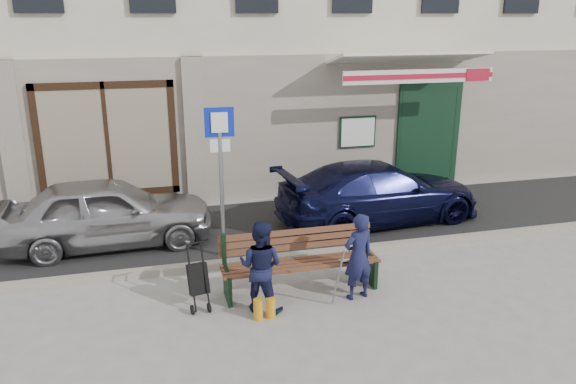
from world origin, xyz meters
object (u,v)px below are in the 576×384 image
object	(u,v)px
parking_sign	(221,160)
bench	(298,263)
car_navy	(379,192)
man	(358,257)
stroller	(198,280)
woman	(261,266)
car_silver	(107,212)

from	to	relation	value
parking_sign	bench	size ratio (longest dim) A/B	1.09
car_navy	man	distance (m)	3.37
parking_sign	man	distance (m)	2.82
man	stroller	distance (m)	2.33
bench	woman	distance (m)	0.80
car_navy	man	world-z (taller)	man
car_silver	stroller	size ratio (longest dim) A/B	3.88
parking_sign	bench	distance (m)	2.20
car_navy	bench	distance (m)	3.50
car_silver	parking_sign	size ratio (longest dim) A/B	1.42
car_navy	parking_sign	world-z (taller)	parking_sign
man	car_silver	bearing A→B (deg)	-52.78
man	stroller	size ratio (longest dim) A/B	1.38
bench	man	distance (m)	0.92
bench	man	bearing A→B (deg)	-27.92
stroller	car_navy	bearing A→B (deg)	22.32
car_silver	stroller	world-z (taller)	car_silver
car_navy	man	bearing A→B (deg)	145.32
car_silver	bench	distance (m)	3.85
man	woman	xyz separation A→B (m)	(-1.45, 0.01, 0.01)
car_navy	bench	xyz separation A→B (m)	(-2.41, -2.54, -0.15)
car_navy	stroller	world-z (taller)	car_navy
man	woman	world-z (taller)	woman
man	stroller	xyz separation A→B (m)	(-2.30, 0.30, -0.24)
car_silver	man	xyz separation A→B (m)	(3.63, -3.02, 0.03)
parking_sign	stroller	world-z (taller)	parking_sign
parking_sign	man	xyz separation A→B (m)	(1.70, -1.97, -1.08)
car_navy	woman	xyz separation A→B (m)	(-3.06, -2.95, 0.06)
bench	man	size ratio (longest dim) A/B	1.82
woman	stroller	bearing A→B (deg)	15.12
car_silver	stroller	distance (m)	3.04
car_navy	car_silver	bearing A→B (deg)	83.23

